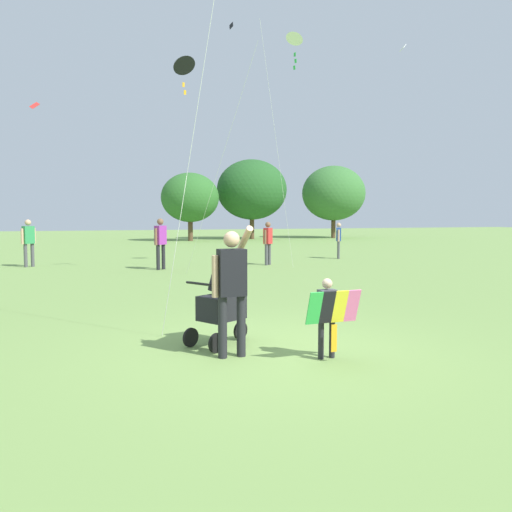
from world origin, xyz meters
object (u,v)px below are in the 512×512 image
object	(u,v)px
stroller	(223,304)
person_back_turned	(268,240)
kite_green_novelty	(294,43)
child_with_butterfly_kite	(328,311)
kite_orange_delta	(185,68)
person_sitting_far	(161,240)
person_kid_running	(339,238)
person_adult_flyer	(232,282)
person_red_shirt	(28,239)

from	to	relation	value
stroller	person_back_turned	size ratio (longest dim) A/B	0.65
kite_green_novelty	person_back_turned	bearing A→B (deg)	111.70
child_with_butterfly_kite	kite_green_novelty	distance (m)	14.05
child_with_butterfly_kite	kite_orange_delta	xyz separation A→B (m)	(0.05, 10.51, 5.92)
kite_orange_delta	kite_green_novelty	distance (m)	4.33
person_sitting_far	stroller	bearing A→B (deg)	-92.96
stroller	kite_orange_delta	xyz separation A→B (m)	(1.19, 9.32, 5.96)
child_with_butterfly_kite	person_back_turned	world-z (taller)	person_back_turned
kite_green_novelty	person_kid_running	bearing A→B (deg)	41.77
kite_green_novelty	person_kid_running	xyz separation A→B (m)	(3.40, 3.04, -7.05)
kite_green_novelty	kite_orange_delta	bearing A→B (deg)	-169.28
person_adult_flyer	kite_orange_delta	world-z (taller)	kite_orange_delta
child_with_butterfly_kite	stroller	xyz separation A→B (m)	(-1.14, 1.18, -0.04)
person_red_shirt	person_kid_running	world-z (taller)	person_red_shirt
person_adult_flyer	person_kid_running	distance (m)	16.31
child_with_butterfly_kite	kite_orange_delta	size ratio (longest dim) A/B	0.16
kite_orange_delta	person_back_turned	world-z (taller)	kite_orange_delta
person_adult_flyer	person_kid_running	bearing A→B (deg)	57.90
person_red_shirt	person_back_turned	xyz separation A→B (m)	(8.65, -2.03, -0.06)
person_red_shirt	person_sitting_far	distance (m)	5.13
child_with_butterfly_kite	person_sitting_far	world-z (taller)	person_sitting_far
kite_green_novelty	person_sitting_far	world-z (taller)	kite_green_novelty
stroller	person_kid_running	distance (m)	15.70
person_sitting_far	person_kid_running	world-z (taller)	person_sitting_far
person_sitting_far	child_with_butterfly_kite	bearing A→B (deg)	-87.28
person_red_shirt	person_kid_running	xyz separation A→B (m)	(12.56, -0.28, -0.10)
person_red_shirt	person_kid_running	bearing A→B (deg)	-1.27
person_adult_flyer	stroller	xyz separation A→B (m)	(0.05, 0.70, -0.42)
child_with_butterfly_kite	person_sitting_far	size ratio (longest dim) A/B	0.60
person_sitting_far	kite_green_novelty	bearing A→B (deg)	-10.35
person_sitting_far	person_kid_running	xyz separation A→B (m)	(8.05, 2.19, -0.13)
stroller	person_red_shirt	xyz separation A→B (m)	(-3.94, 13.40, 0.43)
person_kid_running	person_back_turned	distance (m)	4.28
person_adult_flyer	kite_green_novelty	distance (m)	13.87
person_adult_flyer	kite_green_novelty	world-z (taller)	kite_green_novelty
person_adult_flyer	person_sitting_far	bearing A→B (deg)	86.97
person_kid_running	kite_green_novelty	bearing A→B (deg)	-138.23
person_kid_running	stroller	bearing A→B (deg)	-123.30
person_red_shirt	person_sitting_far	size ratio (longest dim) A/B	0.98
person_adult_flyer	stroller	world-z (taller)	person_adult_flyer
person_back_turned	stroller	bearing A→B (deg)	-112.50
person_sitting_far	person_kid_running	distance (m)	8.34
kite_green_novelty	stroller	bearing A→B (deg)	-117.36
stroller	kite_green_novelty	bearing A→B (deg)	62.64
person_adult_flyer	person_red_shirt	world-z (taller)	person_adult_flyer
stroller	person_kid_running	bearing A→B (deg)	56.70
kite_orange_delta	person_back_turned	size ratio (longest dim) A/B	4.17
kite_orange_delta	person_red_shirt	world-z (taller)	kite_orange_delta
person_adult_flyer	person_red_shirt	xyz separation A→B (m)	(-3.89, 14.09, 0.01)
kite_orange_delta	person_red_shirt	size ratio (longest dim) A/B	3.94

